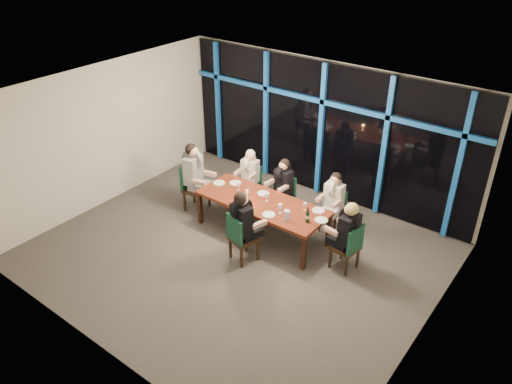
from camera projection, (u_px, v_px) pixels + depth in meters
room at (234, 156)px, 8.37m from camera, size 7.04×7.00×3.02m
window_wall at (323, 128)px, 10.62m from camera, size 6.86×0.43×2.94m
dining_table at (262, 204)px, 9.59m from camera, size 2.60×1.00×0.75m
chair_far_left at (251, 182)px, 10.79m from camera, size 0.44×0.44×0.86m
chair_far_mid at (285, 194)px, 10.33m from camera, size 0.46×0.46×0.88m
chair_far_right at (334, 208)px, 9.83m from camera, size 0.41×0.41×0.88m
chair_end_left at (192, 184)px, 10.51m from camera, size 0.57×0.57×1.03m
chair_end_right at (349, 246)px, 8.70m from camera, size 0.49×0.49×0.93m
chair_near_mid at (240, 236)px, 8.92m from camera, size 0.56×0.56×0.97m
diner_far_left at (249, 169)px, 10.56m from camera, size 0.45×0.56×0.83m
diner_far_mid at (283, 180)px, 10.11m from camera, size 0.47×0.58×0.86m
diner_far_right at (334, 194)px, 9.61m from camera, size 0.44×0.55×0.86m
diner_end_left at (195, 168)px, 10.27m from camera, size 0.69×0.57×1.00m
diner_end_right at (348, 226)px, 8.56m from camera, size 0.61×0.50×0.91m
diner_near_mid at (243, 216)px, 8.76m from camera, size 0.57×0.66×0.95m
plate_far_left at (235, 183)px, 10.17m from camera, size 0.24×0.24×0.01m
plate_far_mid at (263, 193)px, 9.81m from camera, size 0.24×0.24×0.01m
plate_far_right at (318, 210)px, 9.26m from camera, size 0.24×0.24×0.01m
plate_end_left at (219, 183)px, 10.18m from camera, size 0.24×0.24×0.01m
plate_end_right at (321, 220)px, 8.97m from camera, size 0.24×0.24×0.01m
plate_near_mid at (269, 215)px, 9.14m from camera, size 0.24×0.24×0.01m
wine_bottle at (307, 216)px, 8.88m from camera, size 0.07×0.07×0.30m
water_pitcher at (287, 215)px, 8.95m from camera, size 0.12×0.11×0.19m
tea_light at (247, 204)px, 9.43m from camera, size 0.05×0.05×0.03m
wine_glass_a at (247, 192)px, 9.63m from camera, size 0.06×0.06×0.16m
wine_glass_b at (267, 195)px, 9.51m from camera, size 0.07×0.07×0.17m
wine_glass_c at (280, 207)px, 9.12m from camera, size 0.07×0.07×0.19m
wine_glass_d at (239, 184)px, 9.88m from camera, size 0.07×0.07×0.17m
wine_glass_e at (305, 205)px, 9.22m from camera, size 0.06×0.06×0.16m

